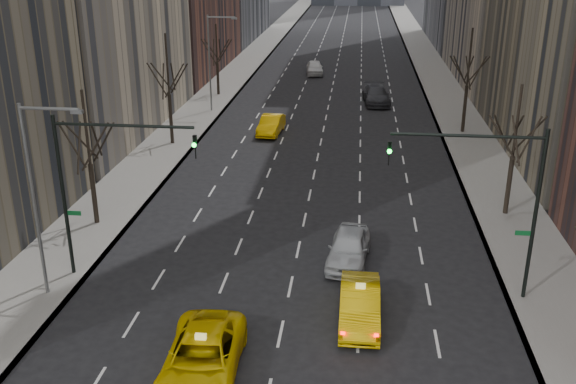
% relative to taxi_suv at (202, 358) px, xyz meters
% --- Properties ---
extents(sidewalk_left, '(4.50, 320.00, 0.15)m').
position_rel_taxi_suv_xyz_m(sidewalk_left, '(-9.67, 65.15, -0.76)').
color(sidewalk_left, slate).
rests_on(sidewalk_left, ground).
extents(sidewalk_right, '(4.50, 320.00, 0.15)m').
position_rel_taxi_suv_xyz_m(sidewalk_right, '(14.83, 65.15, -0.76)').
color(sidewalk_right, slate).
rests_on(sidewalk_right, ground).
extents(tree_lw_b, '(3.36, 3.50, 7.82)m').
position_rel_taxi_suv_xyz_m(tree_lw_b, '(-9.42, 13.15, 2.88)').
color(tree_lw_b, black).
rests_on(tree_lw_b, ground).
extents(tree_lw_c, '(3.36, 3.50, 8.74)m').
position_rel_taxi_suv_xyz_m(tree_lw_c, '(-9.42, 29.15, 3.20)').
color(tree_lw_c, black).
rests_on(tree_lw_c, ground).
extents(tree_lw_d, '(3.36, 3.50, 7.36)m').
position_rel_taxi_suv_xyz_m(tree_lw_d, '(-9.42, 47.15, 2.72)').
color(tree_lw_d, black).
rests_on(tree_lw_d, ground).
extents(tree_rw_b, '(3.36, 3.50, 7.82)m').
position_rel_taxi_suv_xyz_m(tree_rw_b, '(14.58, 17.15, 2.88)').
color(tree_rw_b, black).
rests_on(tree_rw_b, ground).
extents(tree_rw_c, '(3.36, 3.50, 8.74)m').
position_rel_taxi_suv_xyz_m(tree_rw_c, '(14.58, 35.15, 3.20)').
color(tree_rw_c, black).
rests_on(tree_rw_c, ground).
extents(traffic_mast_left, '(6.69, 0.39, 8.00)m').
position_rel_taxi_suv_xyz_m(traffic_mast_left, '(-6.53, 7.15, 4.65)').
color(traffic_mast_left, black).
rests_on(traffic_mast_left, ground).
extents(traffic_mast_right, '(6.69, 0.39, 8.00)m').
position_rel_taxi_suv_xyz_m(traffic_mast_right, '(11.69, 7.15, 4.65)').
color(traffic_mast_right, black).
rests_on(traffic_mast_right, ground).
extents(streetlight_near, '(2.83, 0.22, 9.00)m').
position_rel_taxi_suv_xyz_m(streetlight_near, '(-8.26, 5.15, 4.78)').
color(streetlight_near, slate).
rests_on(streetlight_near, ground).
extents(streetlight_far, '(2.83, 0.22, 9.00)m').
position_rel_taxi_suv_xyz_m(streetlight_far, '(-8.26, 40.15, 4.78)').
color(streetlight_far, slate).
rests_on(streetlight_far, ground).
extents(taxi_suv, '(3.05, 6.15, 1.68)m').
position_rel_taxi_suv_xyz_m(taxi_suv, '(0.00, 0.00, 0.00)').
color(taxi_suv, '#DFB804').
rests_on(taxi_suv, ground).
extents(taxi_sedan, '(1.72, 4.89, 1.61)m').
position_rel_taxi_suv_xyz_m(taxi_sedan, '(5.87, 4.53, -0.03)').
color(taxi_sedan, '#D5A804').
rests_on(taxi_sedan, ground).
extents(silver_sedan_ahead, '(2.45, 5.06, 1.66)m').
position_rel_taxi_suv_xyz_m(silver_sedan_ahead, '(5.28, 9.99, -0.01)').
color(silver_sedan_ahead, '#AEB2B7').
rests_on(silver_sedan_ahead, ground).
extents(far_taxi, '(2.03, 4.92, 1.58)m').
position_rel_taxi_suv_xyz_m(far_taxi, '(-1.82, 33.13, -0.05)').
color(far_taxi, '#F7B705').
rests_on(far_taxi, ground).
extents(far_suv_grey, '(3.02, 6.33, 1.78)m').
position_rel_taxi_suv_xyz_m(far_suv_grey, '(7.34, 45.28, 0.05)').
color(far_suv_grey, '#2F2F34').
rests_on(far_suv_grey, ground).
extents(far_car_white, '(2.53, 5.13, 1.68)m').
position_rel_taxi_suv_xyz_m(far_car_white, '(0.03, 60.07, 0.00)').
color(far_car_white, silver).
rests_on(far_car_white, ground).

